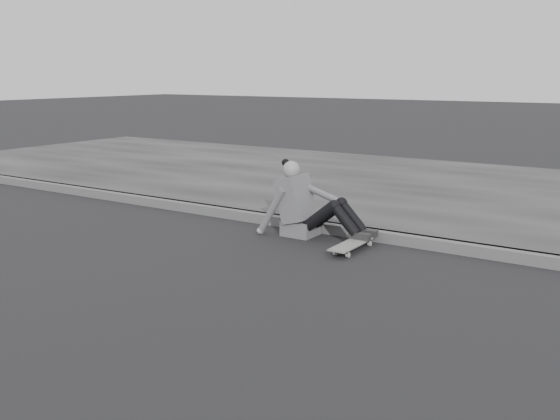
{
  "coord_description": "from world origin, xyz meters",
  "views": [
    {
      "loc": [
        1.16,
        -3.71,
        1.83
      ],
      "look_at": [
        -2.17,
        1.41,
        0.5
      ],
      "focal_mm": 40.0,
      "sensor_mm": 36.0,
      "label": 1
    }
  ],
  "objects": [
    {
      "name": "seated_woman",
      "position": [
        -2.4,
        2.31,
        0.36
      ],
      "size": [
        1.38,
        0.46,
        0.88
      ],
      "color": "#575659",
      "rests_on": "ground"
    },
    {
      "name": "ground",
      "position": [
        0.0,
        0.0,
        0.0
      ],
      "size": [
        80.0,
        80.0,
        0.0
      ],
      "primitive_type": "plane",
      "color": "black",
      "rests_on": "ground"
    },
    {
      "name": "curb",
      "position": [
        0.0,
        2.58,
        0.06
      ],
      "size": [
        24.0,
        0.16,
        0.12
      ],
      "primitive_type": "cube",
      "color": "#525252",
      "rests_on": "ground"
    },
    {
      "name": "skateboard",
      "position": [
        -1.67,
        2.06,
        0.07
      ],
      "size": [
        0.2,
        0.78,
        0.09
      ],
      "color": "#A5A59F",
      "rests_on": "ground"
    }
  ]
}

